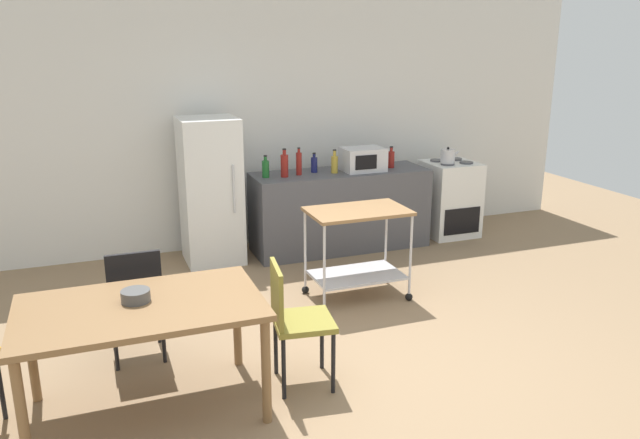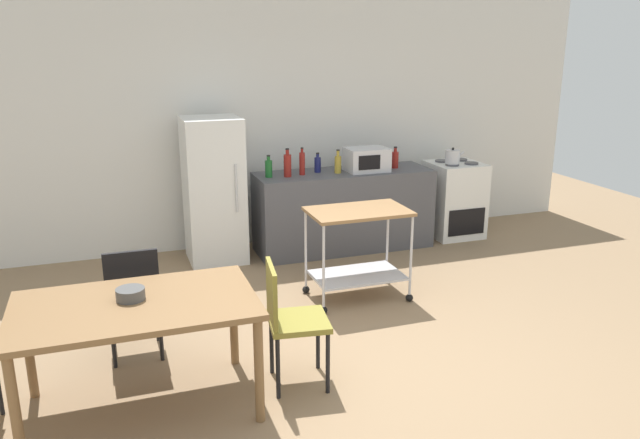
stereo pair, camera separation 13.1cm
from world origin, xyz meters
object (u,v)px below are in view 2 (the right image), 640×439
Objects in this scene: stove_oven at (454,199)px; microwave at (367,160)px; bottle_soy_sauce at (395,159)px; bottle_vinegar at (302,163)px; bottle_wine at (287,165)px; bottle_sesame_oil at (269,168)px; dining_table at (136,314)px; bottle_soda at (318,164)px; kettle at (453,157)px; chair_black at (133,294)px; bottle_sparkling_water at (338,164)px; fruit_bowl at (131,294)px; chair_olive at (289,316)px; refrigerator at (214,190)px; kitchen_cart at (358,239)px.

microwave reaches higher than stove_oven.
microwave is 0.38m from bottle_soy_sauce.
stove_oven is at bearing 0.85° from bottle_vinegar.
bottle_soy_sauce is at bearing 6.83° from microwave.
bottle_sesame_oil is at bearing 167.11° from bottle_wine.
stove_oven is (3.87, 2.63, -0.22)m from dining_table.
bottle_soy_sauce is at bearing 40.50° from dining_table.
bottle_soda is 0.91× the size of kettle.
stove_oven is at bearing 1.90° from bottle_wine.
stove_oven is (3.86, 1.91, -0.07)m from chair_black.
bottle_sesame_oil is at bearing 176.75° from bottle_sparkling_water.
bottle_vinegar is (1.93, 2.60, 0.36)m from dining_table.
dining_table is at bearing -145.84° from stove_oven.
bottle_soda is at bearing 50.54° from fruit_bowl.
bottle_sparkling_water is (1.34, 2.58, 0.49)m from chair_olive.
microwave is 3.68m from fruit_bowl.
kettle is (2.78, -0.18, 0.23)m from refrigerator.
bottle_soda is at bearing 178.57° from stove_oven.
bottle_soy_sauce reaches higher than chair_black.
fruit_bowl is (-2.35, -2.50, -0.22)m from bottle_sparkling_water.
refrigerator is 0.83m from bottle_wine.
microwave is 1.92× the size of kettle.
chair_olive is at bearing -123.02° from microwave.
refrigerator is 0.63m from bottle_sesame_oil.
bottle_vinegar is at bearing -11.85° from chair_olive.
bottle_sesame_oil is at bearing 179.47° from bottle_vinegar.
dining_table is at bearing -120.84° from bottle_sesame_oil.
bottle_sesame_oil is 1.49m from bottle_soy_sauce.
chair_olive reaches higher than fruit_bowl.
bottle_sparkling_water reaches higher than chair_olive.
stove_oven is at bearing -1.43° from bottle_soda.
bottle_sesame_oil is (0.58, -0.11, 0.22)m from refrigerator.
bottle_wine is at bearing 55.61° from dining_table.
stove_oven is 0.99m from bottle_soy_sauce.
bottle_vinegar is at bearing 176.68° from microwave.
microwave is at bearing 43.74° from dining_table.
refrigerator is 2.80m from kettle.
chair_olive is (0.98, -0.74, 0.00)m from chair_black.
kettle is (1.08, -0.03, -0.03)m from microwave.
chair_olive is 4.92× the size of fruit_bowl.
kitchen_cart is 3.81× the size of bottle_sesame_oil.
bottle_soy_sauce reaches higher than kitchen_cart.
refrigerator is at bearing 173.66° from bottle_sparkling_water.
bottle_sparkling_water is at bearing -141.37° from chair_black.
bottle_sesame_oil is at bearing -10.42° from refrigerator.
bottle_vinegar reaches higher than bottle_sparkling_water.
bottle_sparkling_water is at bearing -177.43° from stove_oven.
bottle_soda reaches higher than chair_olive.
bottle_soy_sauce is (3.05, 2.60, 0.33)m from dining_table.
dining_table is 1.65× the size of kitchen_cart.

